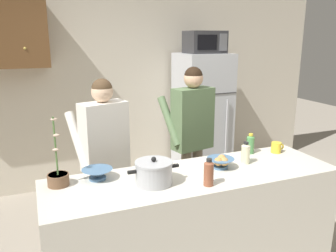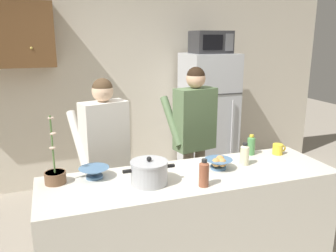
# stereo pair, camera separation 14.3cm
# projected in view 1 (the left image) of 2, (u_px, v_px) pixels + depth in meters

# --- Properties ---
(back_wall_unit) EXTENTS (6.00, 0.48, 2.60)m
(back_wall_unit) POSITION_uv_depth(u_px,v_px,m) (100.00, 79.00, 4.45)
(back_wall_unit) COLOR beige
(back_wall_unit) RESTS_ON ground
(kitchen_island) EXTENTS (2.27, 0.68, 0.92)m
(kitchen_island) POSITION_uv_depth(u_px,v_px,m) (194.00, 228.00, 2.75)
(kitchen_island) COLOR silver
(kitchen_island) RESTS_ON ground
(refrigerator) EXTENTS (0.64, 0.68, 1.73)m
(refrigerator) POSITION_uv_depth(u_px,v_px,m) (202.00, 118.00, 4.68)
(refrigerator) COLOR #B7BABF
(refrigerator) RESTS_ON ground
(microwave) EXTENTS (0.48, 0.37, 0.28)m
(microwave) POSITION_uv_depth(u_px,v_px,m) (205.00, 42.00, 4.40)
(microwave) COLOR #2D2D30
(microwave) RESTS_ON refrigerator
(person_near_pot) EXTENTS (0.57, 0.51, 1.60)m
(person_near_pot) POSITION_uv_depth(u_px,v_px,m) (104.00, 146.00, 3.08)
(person_near_pot) COLOR #726656
(person_near_pot) RESTS_ON ground
(person_by_sink) EXTENTS (0.57, 0.49, 1.65)m
(person_by_sink) POSITION_uv_depth(u_px,v_px,m) (192.00, 127.00, 3.57)
(person_by_sink) COLOR #726656
(person_by_sink) RESTS_ON ground
(cooking_pot) EXTENTS (0.38, 0.27, 0.20)m
(cooking_pot) POSITION_uv_depth(u_px,v_px,m) (154.00, 173.00, 2.44)
(cooking_pot) COLOR #ADAFB5
(cooking_pot) RESTS_ON kitchen_island
(coffee_mug) EXTENTS (0.13, 0.09, 0.10)m
(coffee_mug) POSITION_uv_depth(u_px,v_px,m) (276.00, 147.00, 3.12)
(coffee_mug) COLOR yellow
(coffee_mug) RESTS_ON kitchen_island
(bread_bowl) EXTENTS (0.22, 0.22, 0.10)m
(bread_bowl) POSITION_uv_depth(u_px,v_px,m) (221.00, 162.00, 2.75)
(bread_bowl) COLOR #4C7299
(bread_bowl) RESTS_ON kitchen_island
(empty_bowl) EXTENTS (0.23, 0.23, 0.08)m
(empty_bowl) POSITION_uv_depth(u_px,v_px,m) (97.00, 173.00, 2.53)
(empty_bowl) COLOR #4C7299
(empty_bowl) RESTS_ON kitchen_island
(bottle_near_edge) EXTENTS (0.07, 0.07, 0.18)m
(bottle_near_edge) POSITION_uv_depth(u_px,v_px,m) (250.00, 144.00, 3.09)
(bottle_near_edge) COLOR #4C8C4C
(bottle_near_edge) RESTS_ON kitchen_island
(bottle_mid_counter) EXTENTS (0.07, 0.07, 0.20)m
(bottle_mid_counter) POSITION_uv_depth(u_px,v_px,m) (208.00, 172.00, 2.41)
(bottle_mid_counter) COLOR brown
(bottle_mid_counter) RESTS_ON kitchen_island
(bottle_far_corner) EXTENTS (0.07, 0.07, 0.19)m
(bottle_far_corner) POSITION_uv_depth(u_px,v_px,m) (246.00, 153.00, 2.84)
(bottle_far_corner) COLOR beige
(bottle_far_corner) RESTS_ON kitchen_island
(potted_orchid) EXTENTS (0.15, 0.15, 0.50)m
(potted_orchid) POSITION_uv_depth(u_px,v_px,m) (58.00, 177.00, 2.42)
(potted_orchid) COLOR brown
(potted_orchid) RESTS_ON kitchen_island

